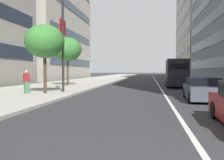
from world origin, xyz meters
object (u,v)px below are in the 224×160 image
object	(u,v)px
car_following_behind	(202,89)
delivery_van_ahead	(176,73)
pedestrian_on_plaza	(27,82)
street_tree_near_plaza_corner	(67,49)
street_tree_mid_sidewalk	(45,42)
street_lamp_with_banners	(67,30)

from	to	relation	value
car_following_behind	delivery_van_ahead	world-z (taller)	delivery_van_ahead
pedestrian_on_plaza	delivery_van_ahead	bearing A→B (deg)	86.85
street_tree_near_plaza_corner	pedestrian_on_plaza	size ratio (longest dim) A/B	3.22
street_tree_mid_sidewalk	street_lamp_with_banners	bearing A→B (deg)	-38.89
street_lamp_with_banners	street_tree_near_plaza_corner	world-z (taller)	street_lamp_with_banners
car_following_behind	street_tree_near_plaza_corner	size ratio (longest dim) A/B	0.83
street_lamp_with_banners	street_tree_near_plaza_corner	bearing A→B (deg)	19.21
pedestrian_on_plaza	street_lamp_with_banners	bearing A→B (deg)	80.73
street_lamp_with_banners	pedestrian_on_plaza	size ratio (longest dim) A/B	4.70
street_tree_mid_sidewalk	pedestrian_on_plaza	bearing A→B (deg)	106.72
car_following_behind	pedestrian_on_plaza	size ratio (longest dim) A/B	2.68
delivery_van_ahead	street_tree_near_plaza_corner	size ratio (longest dim) A/B	1.15
delivery_van_ahead	street_tree_mid_sidewalk	size ratio (longest dim) A/B	1.25
street_tree_mid_sidewalk	pedestrian_on_plaza	distance (m)	3.07
street_lamp_with_banners	car_following_behind	bearing A→B (deg)	-106.10
delivery_van_ahead	pedestrian_on_plaza	world-z (taller)	delivery_van_ahead
street_lamp_with_banners	street_tree_near_plaza_corner	distance (m)	8.21
street_tree_mid_sidewalk	street_tree_near_plaza_corner	bearing A→B (deg)	9.65
car_following_behind	pedestrian_on_plaza	bearing A→B (deg)	88.30
street_lamp_with_banners	street_tree_mid_sidewalk	distance (m)	2.08
street_lamp_with_banners	street_tree_mid_sidewalk	size ratio (longest dim) A/B	1.58
car_following_behind	street_lamp_with_banners	xyz separation A→B (m)	(2.65, 9.17, 4.15)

